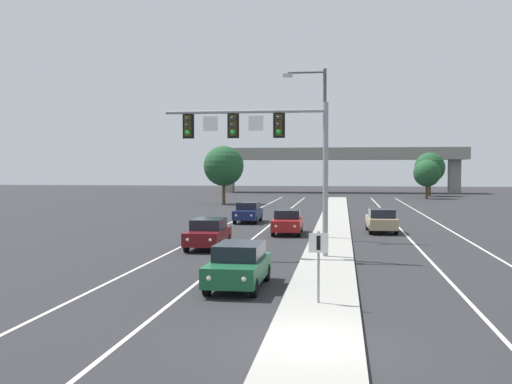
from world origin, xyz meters
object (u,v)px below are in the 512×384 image
at_px(median_sign_post, 318,256).
at_px(overhead_signal_mast, 267,142).
at_px(car_oncoming_navy, 248,212).
at_px(tree_far_left_b, 224,166).
at_px(tree_far_right_b, 427,173).
at_px(car_oncoming_red, 288,221).
at_px(car_receding_tan, 381,220).
at_px(street_lamp_median, 321,142).
at_px(tree_far_right_c, 430,168).
at_px(car_oncoming_darkred, 208,233).
at_px(car_oncoming_green, 239,265).

bearing_deg(median_sign_post, overhead_signal_mast, 105.44).
height_order(median_sign_post, car_oncoming_navy, median_sign_post).
bearing_deg(tree_far_left_b, tree_far_right_b, 32.03).
distance_m(car_oncoming_red, car_receding_tan, 6.36).
distance_m(overhead_signal_mast, car_oncoming_red, 11.73).
relative_size(street_lamp_median, tree_far_right_c, 1.52).
distance_m(tree_far_left_b, tree_far_right_c, 36.06).
relative_size(street_lamp_median, tree_far_right_b, 1.86).
relative_size(overhead_signal_mast, tree_far_left_b, 1.13).
relative_size(street_lamp_median, car_receding_tan, 2.22).
bearing_deg(car_oncoming_darkred, car_receding_tan, 44.90).
height_order(street_lamp_median, car_receding_tan, street_lamp_median).
relative_size(car_oncoming_green, car_oncoming_navy, 1.00).
height_order(car_oncoming_darkred, car_receding_tan, same).
height_order(car_oncoming_darkred, tree_far_right_b, tree_far_right_b).
bearing_deg(tree_far_right_c, car_oncoming_red, -106.34).
xyz_separation_m(street_lamp_median, car_oncoming_green, (-2.38, -15.37, -4.97)).
distance_m(tree_far_right_b, tree_far_left_b, 30.01).
xyz_separation_m(car_oncoming_red, car_oncoming_navy, (-3.82, 8.14, 0.00)).
relative_size(tree_far_left_b, tree_far_right_c, 1.04).
bearing_deg(overhead_signal_mast, tree_far_left_b, 103.57).
xyz_separation_m(overhead_signal_mast, car_oncoming_darkred, (-3.53, 3.05, -4.69)).
distance_m(car_receding_tan, tree_far_right_b, 47.18).
bearing_deg(car_receding_tan, tree_far_right_c, 79.15).
bearing_deg(tree_far_left_b, overhead_signal_mast, -76.43).
bearing_deg(car_oncoming_green, overhead_signal_mast, 88.93).
xyz_separation_m(overhead_signal_mast, tree_far_left_b, (-10.37, 42.98, -1.02)).
bearing_deg(street_lamp_median, tree_far_right_c, 76.40).
distance_m(car_receding_tan, tree_far_left_b, 34.71).
height_order(overhead_signal_mast, car_oncoming_darkred, overhead_signal_mast).
bearing_deg(overhead_signal_mast, car_oncoming_red, 89.86).
relative_size(overhead_signal_mast, car_receding_tan, 1.73).
relative_size(median_sign_post, car_oncoming_navy, 0.49).
xyz_separation_m(overhead_signal_mast, street_lamp_median, (2.24, 8.00, 0.28)).
height_order(car_oncoming_navy, car_receding_tan, same).
distance_m(car_oncoming_darkred, car_oncoming_red, 8.48).
xyz_separation_m(street_lamp_median, car_receding_tan, (3.85, 4.65, -4.97)).
xyz_separation_m(car_oncoming_darkred, car_oncoming_red, (3.56, 7.70, 0.00)).
distance_m(median_sign_post, tree_far_left_b, 54.85).
bearing_deg(tree_far_left_b, median_sign_post, -76.07).
bearing_deg(car_oncoming_red, car_oncoming_green, -90.52).
xyz_separation_m(median_sign_post, car_oncoming_red, (-2.79, 20.93, -0.77)).
bearing_deg(street_lamp_median, tree_far_right_b, 75.87).
bearing_deg(median_sign_post, car_receding_tan, 81.81).
bearing_deg(tree_far_left_b, car_receding_tan, -61.51).
height_order(car_oncoming_green, car_receding_tan, same).
bearing_deg(car_oncoming_green, tree_far_left_b, 101.49).
distance_m(median_sign_post, car_oncoming_green, 4.14).
bearing_deg(car_oncoming_red, car_oncoming_navy, 115.16).
xyz_separation_m(street_lamp_median, tree_far_right_c, (14.28, 59.01, -1.50)).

